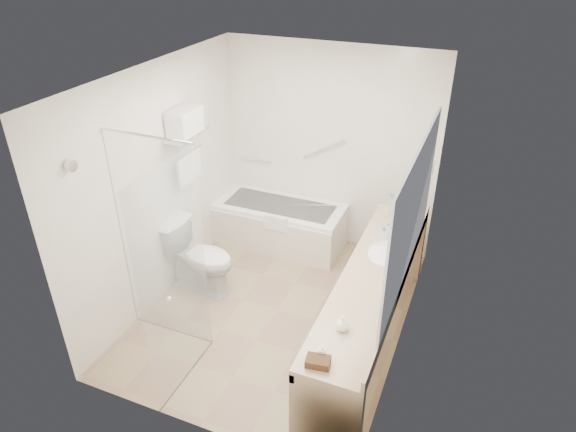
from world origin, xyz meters
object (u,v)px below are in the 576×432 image
at_px(toilet, 200,257).
at_px(amenity_basket, 318,362).
at_px(vanity_counter, 372,293).
at_px(bathtub, 280,224).
at_px(water_bottle_left, 388,232).

distance_m(toilet, amenity_basket, 2.39).
bearing_deg(amenity_basket, vanity_counter, 85.17).
relative_size(bathtub, toilet, 1.97).
distance_m(bathtub, amenity_basket, 3.03).
bearing_deg(bathtub, vanity_counter, -42.35).
bearing_deg(toilet, amenity_basket, -123.46).
bearing_deg(amenity_basket, water_bottle_left, 87.38).
height_order(toilet, water_bottle_left, water_bottle_left).
bearing_deg(vanity_counter, amenity_basket, -94.83).
xyz_separation_m(amenity_basket, water_bottle_left, (0.08, 1.84, 0.06)).
xyz_separation_m(vanity_counter, toilet, (-1.97, 0.20, -0.24)).
relative_size(vanity_counter, toilet, 3.33).
xyz_separation_m(bathtub, amenity_basket, (1.42, -2.61, 0.60)).
relative_size(bathtub, water_bottle_left, 8.23).
bearing_deg(vanity_counter, bathtub, 137.65).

